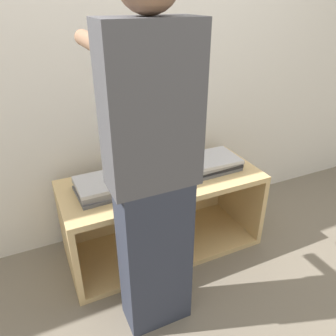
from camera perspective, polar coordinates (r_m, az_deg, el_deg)
The scene contains 7 objects.
ground_plane at distance 2.27m, azimuth 2.18°, elevation -17.54°, with size 12.00×12.00×0.00m, color #756B5B.
wall_back at distance 2.24m, azimuth -5.28°, elevation 17.12°, with size 8.00×0.05×2.40m.
cart at distance 2.32m, azimuth -1.51°, elevation -7.25°, with size 1.32×0.56×0.56m.
laptop_open at distance 2.15m, azimuth -1.67°, elevation 0.06°, with size 0.34×0.40×0.25m.
laptop_stack_left at distance 2.00m, azimuth -10.77°, elevation -3.05°, with size 0.36×0.28×0.08m.
laptop_stack_right at distance 2.26m, azimuth 7.61°, elevation 1.01°, with size 0.36×0.28×0.08m.
person at distance 1.46m, azimuth -2.74°, elevation -1.07°, with size 0.40×0.54×1.78m.
Camera 1 is at (-0.74, -1.41, 1.61)m, focal length 35.00 mm.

